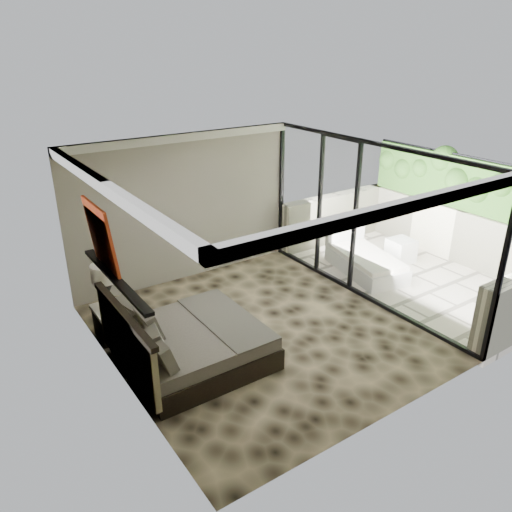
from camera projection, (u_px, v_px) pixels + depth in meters
floor at (260, 332)px, 8.00m from camera, size 5.00×5.00×0.00m
ceiling at (261, 159)px, 6.90m from camera, size 4.50×5.00×0.02m
back_wall at (185, 209)px, 9.34m from camera, size 4.50×0.02×2.80m
left_wall at (114, 290)px, 6.29m from camera, size 0.02×5.00×2.80m
glass_wall at (367, 223)px, 8.61m from camera, size 0.08×5.00×2.80m
terrace_slab at (414, 278)px, 9.96m from camera, size 3.00×5.00×0.12m
parapet_far at (461, 236)px, 10.42m from camera, size 0.30×5.00×1.10m
foliage_hedge at (470, 184)px, 9.98m from camera, size 0.36×4.60×1.10m
picture_ledge at (115, 279)px, 6.36m from camera, size 0.12×2.20×0.05m
bed at (187, 344)px, 7.11m from camera, size 1.96×1.90×1.08m
nightstand at (114, 320)px, 7.79m from camera, size 0.57×0.57×0.57m
table_lamp at (105, 280)px, 7.51m from camera, size 0.39×0.39×0.72m
abstract_canvas at (101, 236)px, 6.43m from camera, size 0.13×0.90×0.90m
framed_print at (106, 246)px, 6.52m from camera, size 0.11×0.50×0.60m
ottoman at (401, 250)px, 10.48m from camera, size 0.52×0.52×0.49m
lounger at (364, 261)px, 10.04m from camera, size 1.24×1.92×0.70m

